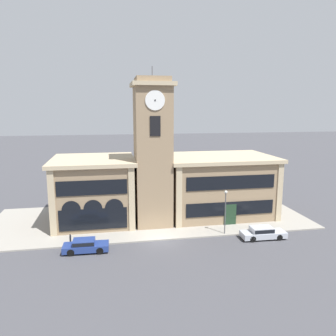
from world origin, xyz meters
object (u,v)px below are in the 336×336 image
parked_car_mid (263,232)px  bollard (70,239)px  parked_car_near (85,245)px  street_lamp (225,205)px

parked_car_mid → bollard: bearing=176.3°
parked_car_near → parked_car_mid: size_ratio=0.91×
bollard → street_lamp: bearing=-0.4°
street_lamp → bollard: (-16.83, 0.11, -2.83)m
parked_car_near → street_lamp: (15.20, 1.82, 2.81)m
parked_car_near → parked_car_mid: parked_car_mid is taller
parked_car_mid → street_lamp: (-3.69, 1.82, 2.79)m
parked_car_mid → bollard: parked_car_mid is taller
street_lamp → bollard: bearing=179.6°
parked_car_mid → street_lamp: 4.97m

